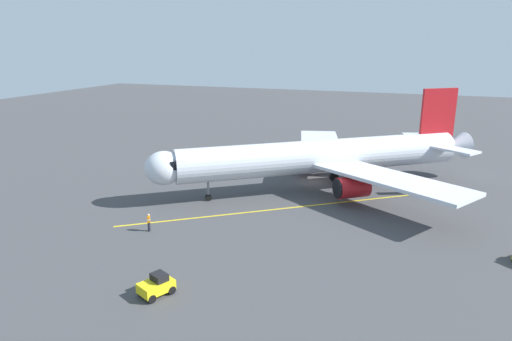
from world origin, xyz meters
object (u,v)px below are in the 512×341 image
(ground_crew_marshaller, at_px, (149,222))
(tug_near_nose, at_px, (157,285))
(airplane, at_px, (324,157))
(belt_loader_portside, at_px, (429,188))

(ground_crew_marshaller, relative_size, tug_near_nose, 0.63)
(airplane, distance_m, belt_loader_portside, 12.65)
(tug_near_nose, height_order, belt_loader_portside, belt_loader_portside)
(airplane, bearing_deg, belt_loader_portside, -166.88)
(ground_crew_marshaller, xyz_separation_m, belt_loader_portside, (-24.33, -20.61, -0.17))
(airplane, xyz_separation_m, ground_crew_marshaller, (12.43, 17.84, -3.12))
(belt_loader_portside, bearing_deg, tug_near_nose, 59.38)
(ground_crew_marshaller, bearing_deg, tug_near_nose, 125.62)
(tug_near_nose, relative_size, belt_loader_portside, 0.60)
(airplane, bearing_deg, ground_crew_marshaller, 55.13)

